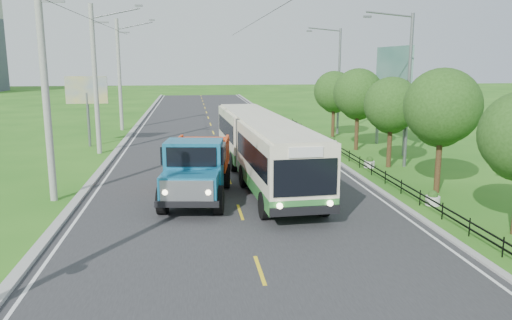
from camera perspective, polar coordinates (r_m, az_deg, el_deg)
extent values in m
plane|color=#246016|center=(15.62, 0.43, -12.51)|extent=(240.00, 240.00, 0.00)
cube|color=#28282B|center=(34.79, -4.13, 0.82)|extent=(14.00, 120.00, 0.02)
cube|color=#9E9E99|center=(35.11, -15.94, 0.62)|extent=(0.40, 120.00, 0.15)
cube|color=#9E9E99|center=(35.90, 7.34, 1.15)|extent=(0.30, 120.00, 0.10)
cube|color=silver|center=(35.04, -15.05, 0.56)|extent=(0.12, 120.00, 0.00)
cube|color=silver|center=(35.78, 6.57, 1.09)|extent=(0.12, 120.00, 0.00)
cube|color=yellow|center=(15.61, 0.43, -12.44)|extent=(0.12, 2.20, 0.00)
cube|color=black|center=(30.47, 11.77, -0.33)|extent=(0.04, 40.00, 0.60)
cylinder|color=gray|center=(24.04, -22.94, 7.29)|extent=(0.32, 0.32, 10.00)
cube|color=slate|center=(24.00, -22.46, 16.43)|extent=(1.20, 0.10, 0.10)
cylinder|color=gray|center=(35.74, -17.90, 8.65)|extent=(0.32, 0.32, 10.00)
cube|color=slate|center=(35.72, -17.47, 14.78)|extent=(1.20, 0.10, 0.10)
cube|color=slate|center=(35.48, -13.25, 16.81)|extent=(0.50, 0.18, 0.12)
cylinder|color=gray|center=(47.59, -15.35, 9.31)|extent=(0.32, 0.32, 10.00)
cube|color=slate|center=(47.58, -14.98, 13.91)|extent=(1.20, 0.10, 0.10)
cube|color=slate|center=(47.40, -11.82, 15.40)|extent=(0.50, 0.18, 0.12)
cylinder|color=#382314|center=(25.51, 20.14, 0.14)|extent=(0.28, 0.28, 3.36)
sphere|color=#1E4313|center=(25.18, 20.52, 5.78)|extent=(3.60, 3.60, 3.60)
sphere|color=#1E4313|center=(25.78, 20.29, 4.29)|extent=(2.64, 2.64, 2.64)
cylinder|color=#382314|center=(30.89, 15.01, 1.97)|extent=(0.28, 0.28, 3.02)
sphere|color=#1E4313|center=(30.62, 15.23, 6.16)|extent=(3.24, 3.24, 3.24)
sphere|color=#1E4313|center=(31.22, 15.16, 5.06)|extent=(2.38, 2.38, 2.38)
cylinder|color=#382314|center=(36.43, 11.44, 3.67)|extent=(0.28, 0.28, 3.25)
sphere|color=#1E4313|center=(36.20, 11.59, 7.50)|extent=(3.48, 3.48, 3.48)
sphere|color=#1E4313|center=(36.79, 11.59, 6.46)|extent=(2.55, 2.55, 2.55)
cylinder|color=#382314|center=(42.12, 8.81, 4.65)|extent=(0.28, 0.28, 3.08)
sphere|color=#1E4313|center=(41.92, 8.90, 7.79)|extent=(3.30, 3.30, 3.30)
sphere|color=#1E4313|center=(42.50, 8.95, 6.94)|extent=(2.42, 2.42, 2.42)
cylinder|color=slate|center=(30.97, 17.02, 7.45)|extent=(0.20, 0.20, 9.00)
cylinder|color=slate|center=(30.48, 15.02, 15.79)|extent=(2.80, 0.10, 0.34)
cube|color=slate|center=(30.01, 12.62, 15.69)|extent=(0.45, 0.16, 0.12)
cylinder|color=slate|center=(44.09, 9.46, 8.78)|extent=(0.20, 0.20, 9.00)
cylinder|color=slate|center=(43.74, 7.83, 14.58)|extent=(2.80, 0.10, 0.34)
cube|color=slate|center=(43.41, 6.12, 14.44)|extent=(0.45, 0.16, 0.12)
cylinder|color=silver|center=(23.57, 19.53, -4.40)|extent=(0.64, 0.64, 0.40)
sphere|color=#1E4313|center=(23.50, 19.57, -3.81)|extent=(0.44, 0.44, 0.44)
cylinder|color=silver|center=(30.69, 12.82, -0.48)|extent=(0.64, 0.64, 0.40)
sphere|color=#1E4313|center=(30.64, 12.84, -0.02)|extent=(0.44, 0.44, 0.44)
cylinder|color=silver|center=(38.16, 8.69, 1.94)|extent=(0.64, 0.64, 0.40)
sphere|color=#1E4313|center=(38.12, 8.70, 2.31)|extent=(0.44, 0.44, 0.44)
cylinder|color=slate|center=(39.12, -18.60, 4.37)|extent=(0.20, 0.20, 4.00)
cube|color=yellow|center=(38.94, -18.81, 7.59)|extent=(3.00, 0.15, 2.00)
cylinder|color=slate|center=(34.94, 16.72, 4.55)|extent=(0.24, 0.24, 5.00)
cylinder|color=slate|center=(39.52, 13.77, 5.43)|extent=(0.24, 0.24, 5.00)
cube|color=#144C47|center=(37.02, 15.42, 10.10)|extent=(0.20, 6.00, 3.00)
cube|color=#2F7733|center=(22.76, 2.75, -2.56)|extent=(3.15, 8.30, 0.60)
cube|color=beige|center=(22.47, 2.79, 0.79)|extent=(3.15, 8.30, 2.10)
cube|color=black|center=(22.47, 2.79, 0.82)|extent=(3.16, 7.65, 1.04)
cube|color=#2F7733|center=(31.39, -1.00, 1.30)|extent=(3.12, 7.76, 0.60)
cube|color=beige|center=(31.18, -1.01, 3.75)|extent=(3.12, 7.76, 2.10)
cube|color=black|center=(31.18, -1.01, 3.77)|extent=(3.13, 7.11, 1.04)
cube|color=#4C4C4C|center=(26.98, 0.53, 1.92)|extent=(2.61, 1.22, 2.59)
cube|color=black|center=(18.62, 5.68, -2.02)|extent=(2.45, 0.19, 1.42)
cylinder|color=black|center=(20.16, 0.99, -5.25)|extent=(0.41, 1.15, 1.13)
cylinder|color=black|center=(20.78, 7.69, -4.85)|extent=(0.41, 1.15, 1.13)
cylinder|color=black|center=(25.25, -1.42, -1.86)|extent=(0.41, 1.15, 1.13)
cylinder|color=black|center=(25.74, 4.00, -1.63)|extent=(0.41, 1.15, 1.13)
cylinder|color=black|center=(28.83, -2.58, -0.21)|extent=(0.41, 1.15, 1.13)
cylinder|color=black|center=(29.26, 2.20, -0.04)|extent=(0.41, 1.15, 1.13)
cylinder|color=black|center=(33.71, -3.77, 1.45)|extent=(0.41, 1.15, 1.13)
cylinder|color=black|center=(34.09, 0.35, 1.59)|extent=(0.41, 1.15, 1.13)
cube|color=#166086|center=(20.62, -7.60, -3.09)|extent=(2.52, 1.86, 1.11)
cube|color=#166086|center=(22.10, -7.05, -0.62)|extent=(2.66, 2.10, 2.22)
cube|color=black|center=(22.00, -7.08, 0.79)|extent=(2.86, 1.80, 0.78)
cube|color=black|center=(23.20, -6.71, -2.72)|extent=(2.01, 6.75, 0.28)
cube|color=#CD4713|center=(24.79, -6.24, 0.82)|extent=(2.99, 3.65, 1.44)
cylinder|color=black|center=(21.18, -10.61, -4.51)|extent=(0.55, 1.26, 1.22)
cylinder|color=black|center=(20.86, -4.29, -4.58)|extent=(0.55, 1.26, 1.22)
cylinder|color=black|center=(25.42, -8.74, -1.80)|extent=(0.55, 1.26, 1.22)
cylinder|color=black|center=(25.15, -3.48, -1.82)|extent=(0.55, 1.26, 1.22)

